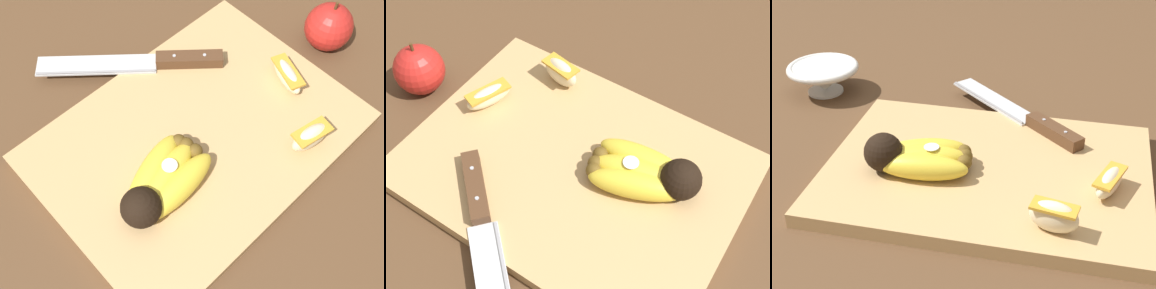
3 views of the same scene
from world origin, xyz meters
TOP-DOWN VIEW (x-y plane):
  - ground_plane at (0.00, 0.00)m, footprint 6.00×6.00m
  - cutting_board at (0.01, -0.01)m, footprint 0.43×0.31m
  - banana_bunch at (0.10, 0.02)m, footprint 0.14×0.10m
  - chefs_knife at (-0.04, -0.14)m, footprint 0.23×0.21m
  - apple_wedge_near at (-0.09, 0.11)m, footprint 0.06×0.03m
  - apple_wedge_middle at (-0.15, 0.02)m, footprint 0.04×0.07m
  - whole_apple at (-0.27, 0.00)m, footprint 0.07×0.07m

SIDE VIEW (x-z plane):
  - ground_plane at x=0.00m, z-range 0.00..0.00m
  - cutting_board at x=0.01m, z-range 0.00..0.02m
  - chefs_knife at x=-0.04m, z-range 0.02..0.04m
  - apple_wedge_middle at x=-0.15m, z-range 0.02..0.05m
  - whole_apple at x=-0.27m, z-range -0.01..0.08m
  - banana_bunch at x=0.10m, z-range 0.01..0.07m
  - apple_wedge_near at x=-0.09m, z-range 0.02..0.06m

